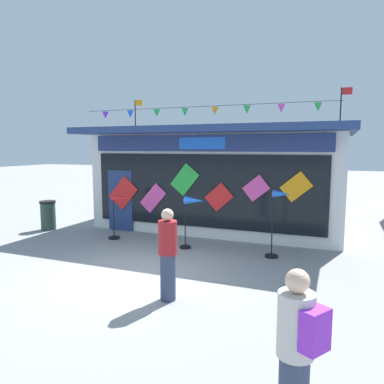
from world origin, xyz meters
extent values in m
plane|color=gray|center=(0.00, 0.00, 0.00)|extent=(80.00, 80.00, 0.00)
cube|color=silver|center=(0.24, 5.99, 1.59)|extent=(8.00, 4.96, 3.17)
cube|color=navy|center=(0.24, 5.51, 3.27)|extent=(8.40, 5.92, 0.20)
cube|color=navy|center=(0.24, 3.47, 2.88)|extent=(7.36, 0.08, 0.49)
cube|color=blue|center=(0.24, 3.44, 2.88)|extent=(1.44, 0.04, 0.34)
cube|color=black|center=(0.24, 3.48, 1.45)|extent=(7.20, 0.06, 2.20)
cube|color=navy|center=(-2.64, 3.48, 1.00)|extent=(0.90, 0.07, 2.00)
cube|color=red|center=(-2.50, 3.42, 1.27)|extent=(1.11, 0.03, 1.13)
cube|color=#EA4CA3|center=(-1.40, 3.42, 1.15)|extent=(0.94, 0.03, 0.98)
cube|color=green|center=(-0.31, 3.42, 1.78)|extent=(0.96, 0.03, 1.01)
cube|color=red|center=(0.78, 3.42, 1.30)|extent=(0.89, 0.03, 0.88)
cube|color=#EA4CA3|center=(1.88, 3.42, 1.61)|extent=(0.80, 0.03, 0.78)
cube|color=orange|center=(2.97, 3.42, 1.69)|extent=(0.88, 0.03, 0.86)
cylinder|color=black|center=(0.24, 3.24, 3.91)|extent=(7.68, 0.01, 0.01)
cone|color=purple|center=(-2.98, 3.24, 3.77)|extent=(0.20, 0.20, 0.22)
cone|color=blue|center=(-2.06, 3.24, 3.77)|extent=(0.20, 0.20, 0.22)
cone|color=green|center=(-1.14, 3.24, 3.77)|extent=(0.20, 0.20, 0.22)
cone|color=green|center=(-0.22, 3.24, 3.77)|extent=(0.20, 0.20, 0.22)
cone|color=orange|center=(0.70, 3.24, 3.77)|extent=(0.20, 0.20, 0.22)
cone|color=green|center=(1.62, 3.24, 3.77)|extent=(0.20, 0.20, 0.22)
cone|color=#EA4CA3|center=(2.54, 3.24, 3.77)|extent=(0.20, 0.20, 0.22)
cone|color=green|center=(3.46, 3.24, 3.77)|extent=(0.20, 0.20, 0.22)
cylinder|color=black|center=(-3.51, 5.99, 3.99)|extent=(0.04, 0.04, 1.23)
cube|color=orange|center=(-3.35, 5.99, 4.48)|extent=(0.32, 0.02, 0.22)
cylinder|color=black|center=(3.99, 5.99, 4.00)|extent=(0.04, 0.04, 1.26)
cube|color=red|center=(4.15, 5.99, 4.51)|extent=(0.32, 0.02, 0.22)
cylinder|color=black|center=(-2.21, 2.41, 0.03)|extent=(0.34, 0.34, 0.06)
cylinder|color=black|center=(-2.21, 2.41, 0.63)|extent=(0.03, 0.03, 1.25)
cone|color=red|center=(-1.95, 2.41, 1.25)|extent=(0.54, 0.26, 0.18)
cylinder|color=blue|center=(-2.21, 2.41, 1.25)|extent=(0.03, 0.16, 0.16)
cylinder|color=black|center=(0.19, 2.26, 0.03)|extent=(0.31, 0.31, 0.06)
cylinder|color=black|center=(0.19, 2.26, 0.67)|extent=(0.03, 0.03, 1.34)
cone|color=blue|center=(0.46, 2.26, 1.34)|extent=(0.55, 0.27, 0.22)
cylinder|color=#19B7BC|center=(0.19, 2.26, 1.34)|extent=(0.03, 0.16, 0.16)
cylinder|color=black|center=(2.54, 2.30, 0.03)|extent=(0.32, 0.32, 0.06)
cylinder|color=black|center=(2.54, 2.30, 0.81)|extent=(0.03, 0.03, 1.62)
cone|color=blue|center=(2.74, 2.30, 1.62)|extent=(0.41, 0.19, 0.19)
cylinder|color=red|center=(2.54, 2.30, 1.62)|extent=(0.03, 0.16, 0.16)
cylinder|color=#333D56|center=(1.24, -1.00, 0.43)|extent=(0.28, 0.28, 0.86)
cylinder|color=maroon|center=(1.24, -1.00, 1.16)|extent=(0.34, 0.34, 0.60)
sphere|color=beige|center=(1.24, -1.00, 1.57)|extent=(0.22, 0.22, 0.22)
cylinder|color=beige|center=(3.72, -3.47, 1.16)|extent=(0.34, 0.34, 0.60)
sphere|color=beige|center=(3.72, -3.47, 1.57)|extent=(0.22, 0.22, 0.22)
cube|color=purple|center=(3.89, -3.57, 1.19)|extent=(0.27, 0.31, 0.38)
cylinder|color=#2D4238|center=(-4.96, 2.64, 0.45)|extent=(0.48, 0.48, 0.90)
cylinder|color=black|center=(-4.96, 2.64, 0.94)|extent=(0.52, 0.52, 0.08)
camera|label=1|loc=(4.01, -6.73, 2.76)|focal=34.16mm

